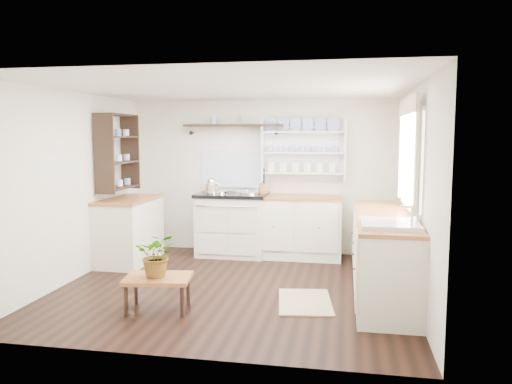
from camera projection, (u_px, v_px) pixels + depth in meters
floor at (234, 287)px, 5.84m from camera, size 4.00×3.80×0.01m
wall_back at (261, 176)px, 7.57m from camera, size 4.00×0.02×2.30m
wall_right at (414, 193)px, 5.35m from camera, size 0.02×3.80×2.30m
wall_left at (73, 187)px, 6.07m from camera, size 0.02×3.80×2.30m
ceiling at (233, 88)px, 5.58m from camera, size 4.00×3.80×0.01m
window at (409, 154)px, 5.46m from camera, size 0.08×1.55×1.22m
aga_cooker at (232, 224)px, 7.39m from camera, size 1.03×0.72×0.96m
back_cabinets at (298, 226)px, 7.25m from camera, size 1.27×0.63×0.90m
right_cabinets at (383, 253)px, 5.58m from camera, size 0.62×2.43×0.90m
belfast_sink at (390, 236)px, 4.81m from camera, size 0.55×0.60×0.45m
left_cabinets at (129, 230)px, 6.97m from camera, size 0.62×1.13×0.90m
plate_rack at (304, 150)px, 7.37m from camera, size 1.20×0.22×0.90m
high_shelf at (233, 126)px, 7.43m from camera, size 1.50×0.29×0.16m
left_shelving at (118, 151)px, 6.87m from camera, size 0.28×0.80×1.05m
kettle at (212, 186)px, 7.26m from camera, size 0.18×0.18×0.22m
utensil_crock at (263, 189)px, 7.36m from camera, size 0.13×0.13×0.15m
center_table at (158, 281)px, 5.03m from camera, size 0.71×0.56×0.35m
potted_plant at (157, 255)px, 5.00m from camera, size 0.47×0.44×0.45m
floor_rug at (305, 302)px, 5.30m from camera, size 0.66×0.92×0.02m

